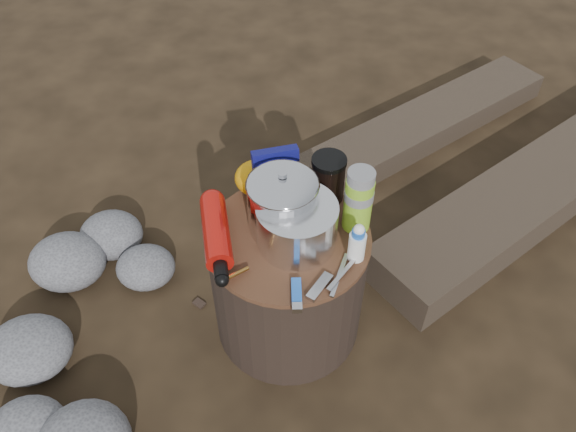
# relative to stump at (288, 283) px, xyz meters

# --- Properties ---
(ground) EXTENTS (60.00, 60.00, 0.00)m
(ground) POSITION_rel_stump_xyz_m (0.00, 0.00, -0.20)
(ground) COLOR black
(ground) RESTS_ON ground
(stump) EXTENTS (0.44, 0.44, 0.40)m
(stump) POSITION_rel_stump_xyz_m (0.00, 0.00, 0.00)
(stump) COLOR black
(stump) RESTS_ON ground
(rock_ring) EXTENTS (0.42, 0.91, 0.18)m
(rock_ring) POSITION_rel_stump_xyz_m (-0.59, -0.12, -0.11)
(rock_ring) COLOR #58585D
(rock_ring) RESTS_ON ground
(log_main) EXTENTS (1.42, 1.32, 0.14)m
(log_main) POSITION_rel_stump_xyz_m (0.93, 0.65, -0.13)
(log_main) COLOR #362B21
(log_main) RESTS_ON ground
(log_small) EXTENTS (1.07, 0.97, 0.10)m
(log_small) POSITION_rel_stump_xyz_m (0.50, 0.99, -0.15)
(log_small) COLOR #362B21
(log_small) RESTS_ON ground
(foil_windscreen) EXTENTS (0.21, 0.21, 0.13)m
(foil_windscreen) POSITION_rel_stump_xyz_m (0.02, -0.01, 0.26)
(foil_windscreen) COLOR white
(foil_windscreen) RESTS_ON stump
(camping_pot) EXTENTS (0.18, 0.18, 0.18)m
(camping_pot) POSITION_rel_stump_xyz_m (-0.02, 0.03, 0.29)
(camping_pot) COLOR silver
(camping_pot) RESTS_ON stump
(fuel_bottle) EXTENTS (0.14, 0.30, 0.07)m
(fuel_bottle) POSITION_rel_stump_xyz_m (-0.18, -0.03, 0.24)
(fuel_bottle) COLOR red
(fuel_bottle) RESTS_ON stump
(thermos) EXTENTS (0.07, 0.07, 0.19)m
(thermos) POSITION_rel_stump_xyz_m (0.18, 0.06, 0.29)
(thermos) COLOR #89C028
(thermos) RESTS_ON stump
(travel_mug) EXTENTS (0.09, 0.09, 0.14)m
(travel_mug) POSITION_rel_stump_xyz_m (0.10, 0.16, 0.27)
(travel_mug) COLOR black
(travel_mug) RESTS_ON stump
(stuff_sack) EXTENTS (0.15, 0.12, 0.10)m
(stuff_sack) POSITION_rel_stump_xyz_m (-0.09, 0.16, 0.25)
(stuff_sack) COLOR orange
(stuff_sack) RESTS_ON stump
(food_pouch) EXTENTS (0.13, 0.07, 0.16)m
(food_pouch) POSITION_rel_stump_xyz_m (-0.04, 0.15, 0.28)
(food_pouch) COLOR #0D0E5B
(food_pouch) RESTS_ON stump
(lighter) EXTENTS (0.03, 0.10, 0.02)m
(lighter) POSITION_rel_stump_xyz_m (0.04, -0.18, 0.21)
(lighter) COLOR blue
(lighter) RESTS_ON stump
(multitool) EXTENTS (0.07, 0.09, 0.01)m
(multitool) POSITION_rel_stump_xyz_m (0.09, -0.16, 0.21)
(multitool) COLOR #B9B9BF
(multitool) RESTS_ON stump
(pot_grabber) EXTENTS (0.09, 0.14, 0.01)m
(pot_grabber) POSITION_rel_stump_xyz_m (0.14, -0.12, 0.21)
(pot_grabber) COLOR #B9B9BF
(pot_grabber) RESTS_ON stump
(squeeze_bottle) EXTENTS (0.04, 0.04, 0.10)m
(squeeze_bottle) POSITION_rel_stump_xyz_m (0.18, -0.06, 0.25)
(squeeze_bottle) COLOR white
(squeeze_bottle) RESTS_ON stump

